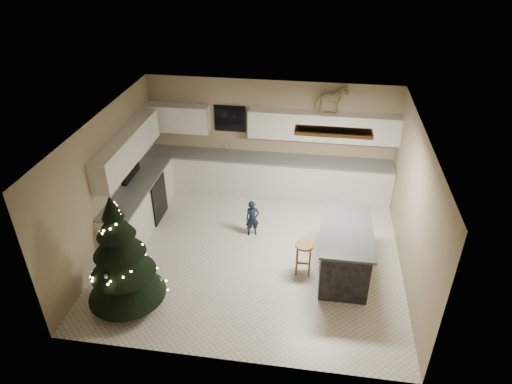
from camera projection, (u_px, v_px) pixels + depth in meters
The scene contains 8 objects.
ground_plane at pixel (253, 252), 8.75m from camera, with size 5.50×5.50×0.00m, color silver.
room_shell at pixel (254, 173), 7.84m from camera, with size 5.52×5.02×2.61m.
cabinetry at pixel (223, 174), 9.87m from camera, with size 5.50×3.20×2.00m.
island at pixel (344, 250), 8.04m from camera, with size 0.90×1.70×0.95m.
bar_stool at pixel (304, 251), 8.05m from camera, with size 0.32×0.32×0.62m.
christmas_tree at pixel (122, 262), 7.19m from camera, with size 1.30×1.26×2.08m.
toddler at pixel (252, 219), 9.06m from camera, with size 0.28×0.18×0.76m, color black.
rocking_horse at pixel (331, 100), 9.37m from camera, with size 0.70×0.53×0.56m.
Camera 1 is at (1.07, -6.80, 5.53)m, focal length 32.00 mm.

